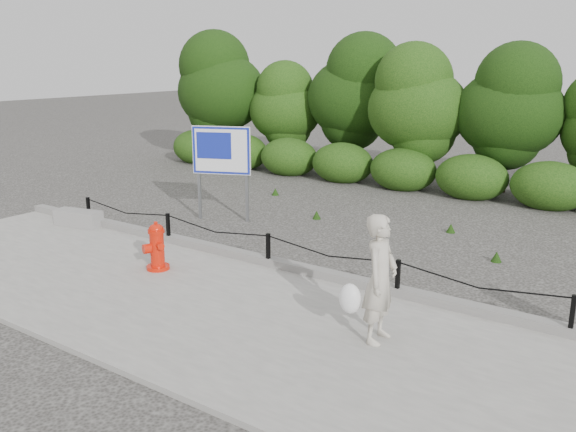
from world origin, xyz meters
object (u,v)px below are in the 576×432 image
at_px(fire_hydrant, 157,247).
at_px(advertising_sign, 221,155).
at_px(pedestrian, 378,280).
at_px(concrete_block, 78,218).

bearing_deg(fire_hydrant, advertising_sign, 136.65).
distance_m(fire_hydrant, advertising_sign, 3.84).
xyz_separation_m(fire_hydrant, advertising_sign, (-1.43, 3.40, 1.05)).
xyz_separation_m(pedestrian, concrete_block, (-7.97, 1.29, -0.66)).
height_order(pedestrian, concrete_block, pedestrian).
relative_size(fire_hydrant, concrete_block, 0.80).
bearing_deg(concrete_block, pedestrian, -9.17).
xyz_separation_m(concrete_block, advertising_sign, (2.12, 2.40, 1.29)).
height_order(fire_hydrant, pedestrian, pedestrian).
bearing_deg(advertising_sign, concrete_block, -154.34).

